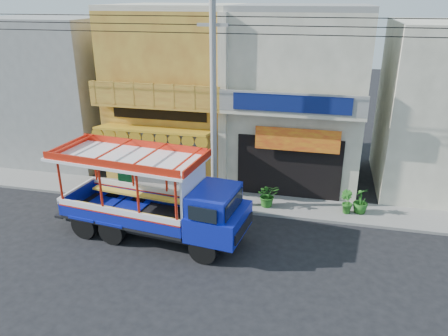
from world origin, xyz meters
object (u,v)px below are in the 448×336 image
(potted_plant_a, at_px, (268,195))
(potted_plant_b, at_px, (346,202))
(utility_pole, at_px, (217,93))
(green_sign, at_px, (125,180))
(songthaew_truck, at_px, (164,200))
(potted_plant_c, at_px, (361,201))

(potted_plant_a, height_order, potted_plant_b, potted_plant_a)
(potted_plant_a, bearing_deg, utility_pole, 171.85)
(green_sign, relative_size, potted_plant_b, 1.02)
(songthaew_truck, relative_size, potted_plant_a, 7.28)
(songthaew_truck, xyz_separation_m, potted_plant_a, (3.39, 3.42, -1.01))
(songthaew_truck, bearing_deg, potted_plant_c, 27.03)
(utility_pole, xyz_separation_m, potted_plant_c, (5.97, 0.72, -4.36))
(songthaew_truck, relative_size, green_sign, 7.58)
(songthaew_truck, bearing_deg, utility_pole, 66.78)
(songthaew_truck, height_order, potted_plant_a, songthaew_truck)
(songthaew_truck, height_order, potted_plant_b, songthaew_truck)
(songthaew_truck, distance_m, potted_plant_a, 4.92)
(green_sign, distance_m, potted_plant_b, 10.04)
(songthaew_truck, relative_size, potted_plant_b, 7.71)
(utility_pole, relative_size, green_sign, 28.14)
(potted_plant_a, bearing_deg, songthaew_truck, -154.85)
(songthaew_truck, distance_m, potted_plant_c, 8.19)
(songthaew_truck, height_order, green_sign, songthaew_truck)
(green_sign, relative_size, potted_plant_a, 0.96)
(potted_plant_a, distance_m, potted_plant_c, 3.87)
(utility_pole, height_order, potted_plant_a, utility_pole)
(potted_plant_b, distance_m, potted_plant_c, 0.60)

